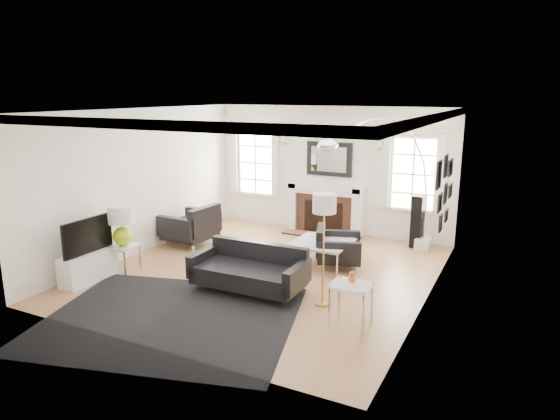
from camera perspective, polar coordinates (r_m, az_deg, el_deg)
The scene contains 25 objects.
floor at distance 8.85m, azimuth -1.60°, elevation -7.11°, with size 6.00×6.00×0.00m, color #9F6942.
back_wall at distance 11.15m, azimuth 5.69°, elevation 4.56°, with size 5.50×0.04×2.80m, color white.
front_wall at distance 6.07m, azimuth -15.25°, elevation -3.34°, with size 5.50×0.04×2.80m, color white.
left_wall at distance 10.04m, azimuth -15.64°, elevation 3.15°, with size 0.04×6.00×2.80m, color white.
right_wall at distance 7.58m, azimuth 16.96°, elevation -0.15°, with size 0.04×6.00×2.80m, color white.
ceiling at distance 8.29m, azimuth -1.73°, elevation 11.32°, with size 5.50×6.00×0.02m, color white.
crown_molding at distance 8.30m, azimuth -1.73°, elevation 10.91°, with size 5.50×6.00×0.12m, color white.
fireplace at distance 11.12m, azimuth 5.20°, elevation 0.05°, with size 1.70×0.69×1.11m.
mantel_mirror at distance 11.07m, azimuth 5.64°, elevation 5.81°, with size 1.05×0.07×0.75m.
window_left at distance 11.88m, azimuth -2.78°, elevation 5.44°, with size 1.24×0.15×1.62m.
window_right at distance 10.58m, azimuth 15.00°, elevation 4.01°, with size 1.24×0.15×1.62m.
gallery_wall at distance 8.81m, azimuth 18.29°, elevation 2.48°, with size 0.04×1.73×1.29m.
tv_unit at distance 8.93m, azimuth -21.06°, elevation -5.62°, with size 0.35×1.00×1.09m.
area_rug at distance 7.30m, azimuth -12.45°, elevation -12.02°, with size 3.43×2.86×0.01m, color black.
sofa at distance 7.99m, azimuth -3.39°, elevation -6.95°, with size 1.83×0.87×0.59m.
armchair_left at distance 10.44m, azimuth -9.97°, elevation -1.87°, with size 0.98×1.08×0.69m.
armchair_right at distance 9.12m, azimuth 6.43°, elevation -4.37°, with size 1.02×1.08×0.59m.
coffee_table at distance 9.09m, azimuth 4.84°, elevation -3.82°, with size 1.01×1.01×0.45m.
side_table_left at distance 9.11m, azimuth -17.43°, elevation -4.49°, with size 0.46×0.46×0.50m.
nesting_table at distance 6.82m, azimuth 8.17°, elevation -9.35°, with size 0.55×0.46×0.60m.
gourd_lamp at distance 8.97m, azimuth -17.66°, elevation -1.39°, with size 0.44×0.44×0.71m.
orange_vase at distance 6.74m, azimuth 8.23°, elevation -7.67°, with size 0.10×0.10×0.16m.
arc_floor_lamp at distance 9.72m, azimuth 11.23°, elevation 3.47°, with size 1.92×1.78×2.71m.
stick_floor_lamp at distance 7.14m, azimuth 5.09°, elevation 0.08°, with size 0.34×0.34×1.69m.
speaker_tower at distance 10.44m, azimuth 15.39°, elevation -1.31°, with size 0.21×0.21×1.07m, color black.
Camera 1 is at (3.94, -7.29, 3.10)m, focal length 32.00 mm.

